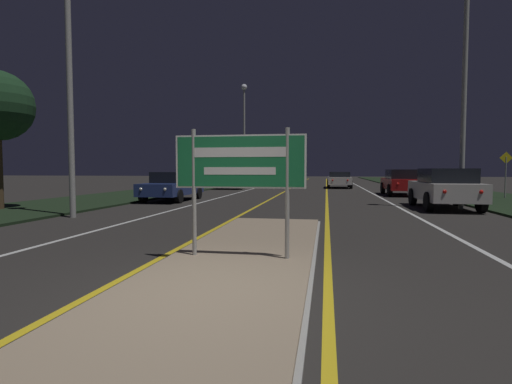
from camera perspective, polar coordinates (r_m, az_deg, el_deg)
The scene contains 20 objects.
ground_plane at distance 4.84m, azimuth -7.09°, elevation -14.90°, with size 160.00×160.00×0.00m, color #282623.
median_island at distance 6.54m, azimuth -2.32°, elevation -9.70°, with size 2.42×10.10×0.10m.
verge_left at distance 26.75m, azimuth -13.97°, elevation 0.03°, with size 5.00×100.00×0.08m.
verge_right at distance 25.76m, azimuth 28.40°, elevation -0.39°, with size 5.00×100.00×0.08m.
centre_line_yellow_left at distance 29.56m, azimuth 4.63°, elevation 0.35°, with size 0.12×70.00×0.01m.
centre_line_yellow_right at distance 29.44m, azimuth 10.06°, elevation 0.30°, with size 0.12×70.00×0.01m.
lane_line_white_left at distance 29.96m, azimuth -0.71°, elevation 0.40°, with size 0.12×70.00×0.01m.
lane_line_white_right at distance 29.57m, azimuth 15.50°, elevation 0.24°, with size 0.12×70.00×0.01m.
edge_line_white_left at distance 30.66m, azimuth -6.23°, elevation 0.45°, with size 0.10×70.00×0.01m.
edge_line_white_right at distance 30.01m, azimuth 21.21°, elevation 0.18°, with size 0.10×70.00×0.01m.
highway_sign at distance 6.37m, azimuth -2.36°, elevation 3.58°, with size 2.12×0.07×2.06m.
streetlight_left_near at distance 14.57m, azimuth -25.34°, elevation 23.23°, with size 0.60×0.60×9.59m.
streetlight_left_far at distance 38.02m, azimuth -1.70°, elevation 10.42°, with size 0.56×0.56×9.44m.
streetlight_right_near at distance 17.43m, azimuth 27.71°, elevation 16.62°, with size 0.54×0.54×8.57m.
car_receding_0 at distance 16.81m, azimuth 25.35°, elevation 0.58°, with size 1.96×4.31×1.54m.
car_receding_1 at distance 24.60m, azimuth 20.00°, elevation 1.40°, with size 1.84×4.48×1.49m.
car_receding_2 at distance 32.85m, azimuth 11.80°, elevation 1.81°, with size 1.93×4.55×1.30m.
car_approaching_0 at distance 19.60m, azimuth -11.79°, elevation 0.91°, with size 1.91×4.43×1.38m.
car_approaching_1 at distance 30.98m, azimuth -3.24°, elevation 1.92°, with size 1.96×4.17×1.47m.
warning_sign at distance 23.49m, azimuth 32.09°, elevation 2.67°, with size 0.60×0.06×2.29m.
Camera 1 is at (1.36, -4.40, 1.51)m, focal length 28.00 mm.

